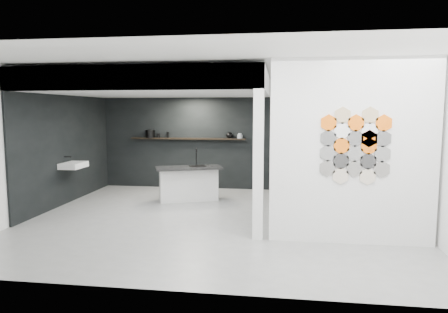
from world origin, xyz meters
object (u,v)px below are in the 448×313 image
kettle (229,135)px  glass_vase (240,136)px  partition_panel (352,152)px  wall_basin (73,165)px  kitchen_island (189,183)px  utensil_cup (158,135)px  glass_bowl (240,136)px  bottle_dark (168,135)px  stockpot (150,134)px

kettle → glass_vase: bearing=0.4°
partition_panel → glass_vase: 4.39m
wall_basin → kitchen_island: 2.51m
partition_panel → kettle: partition_panel is taller
glass_vase → utensil_cup: (-2.14, 0.00, -0.01)m
glass_bowl → bottle_dark: (-1.88, 0.00, 0.03)m
partition_panel → glass_vase: size_ratio=21.44×
kitchen_island → stockpot: 2.17m
partition_panel → utensil_cup: (-4.21, 3.87, -0.03)m
bottle_dark → wall_basin: bearing=-126.1°
glass_bowl → glass_vase: 0.02m
stockpot → utensil_cup: size_ratio=2.27×
wall_basin → stockpot: size_ratio=2.46×
glass_vase → bottle_dark: bottle_dark is taller
kitchen_island → kettle: (0.76, 1.37, 1.00)m
kitchen_island → kettle: bearing=40.5°
bottle_dark → utensil_cup: (-0.25, 0.00, -0.02)m
kettle → glass_vase: (0.27, 0.00, -0.01)m
wall_basin → kitchen_island: bearing=16.4°
partition_panel → stockpot: partition_panel is taller
kitchen_island → utensil_cup: bearing=108.5°
wall_basin → utensil_cup: (1.25, 2.07, 0.52)m
stockpot → kettle: size_ratio=1.37×
wall_basin → glass_bowl: bearing=31.3°
wall_basin → utensil_cup: utensil_cup is taller
stockpot → kettle: stockpot is taller
utensil_cup → kitchen_island: bearing=-50.9°
stockpot → bottle_dark: bearing=0.0°
kitchen_island → bottle_dark: (-0.86, 1.37, 1.00)m
partition_panel → glass_vase: (-2.08, 3.87, -0.01)m
partition_panel → utensil_cup: bearing=137.5°
stockpot → bottle_dark: 0.47m
glass_vase → glass_bowl: bearing=0.0°
kitchen_island → kettle: 1.86m
kitchen_island → glass_bowl: glass_bowl is taller
utensil_cup → glass_bowl: bearing=0.0°
utensil_cup → glass_vase: bearing=0.0°
glass_vase → utensil_cup: bearing=180.0°
kitchen_island → glass_vase: glass_vase is taller
bottle_dark → kettle: bearing=0.0°
glass_vase → stockpot: bearing=180.0°
wall_basin → bottle_dark: bearing=53.9°
glass_bowl → utensil_cup: size_ratio=1.24×
kettle → utensil_cup: kettle is taller
wall_basin → kettle: 3.78m
glass_vase → utensil_cup: size_ratio=1.22×
kitchen_island → kettle: kettle is taller
kitchen_island → glass_vase: (1.02, 1.37, 0.99)m
glass_bowl → utensil_cup: utensil_cup is taller
glass_bowl → kettle: bearing=180.0°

